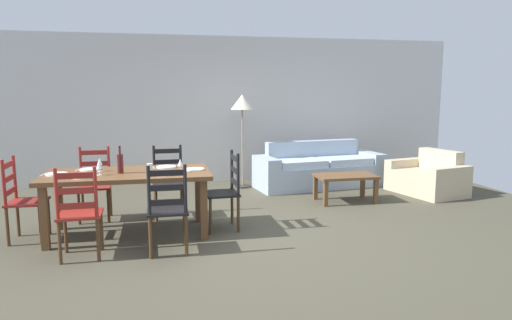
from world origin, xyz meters
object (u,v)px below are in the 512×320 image
object	(u,v)px
dining_chair_head_west	(22,200)
standing_lamp	(242,108)
dining_chair_near_left	(79,213)
dining_chair_far_right	(169,181)
dining_chair_near_right	(168,209)
dining_chair_far_left	(95,184)
armchair_upholstered	(429,179)
coffee_cup_primary	(150,167)
wine_glass_far_left	(100,162)
coffee_table	(345,179)
dining_table	(128,180)
dining_chair_head_east	(226,191)
wine_glass_near_right	(180,163)
wine_glass_near_left	(99,166)
wine_bottle	(120,163)
couch	(318,170)

from	to	relation	value
dining_chair_head_west	standing_lamp	distance (m)	3.93
dining_chair_near_left	dining_chair_far_right	bearing A→B (deg)	58.44
dining_chair_near_right	dining_chair_far_right	distance (m)	1.52
dining_chair_far_left	armchair_upholstered	bearing A→B (deg)	5.41
coffee_cup_primary	armchair_upholstered	xyz separation A→B (m)	(4.51, 1.24, -0.55)
dining_chair_far_left	standing_lamp	distance (m)	2.96
dining_chair_far_right	wine_glass_far_left	size ratio (longest dim) A/B	5.96
dining_chair_far_right	standing_lamp	distance (m)	2.33
dining_chair_far_left	coffee_table	bearing A→B (deg)	3.65
dining_table	dining_chair_head_east	distance (m)	1.17
standing_lamp	dining_chair_far_right	bearing A→B (deg)	-128.37
dining_chair_far_right	standing_lamp	xyz separation A→B (m)	(1.32, 1.67, 0.93)
dining_chair_near_left	coffee_table	distance (m)	4.00
dining_chair_head_east	wine_glass_near_right	bearing A→B (deg)	-167.95
dining_chair_far_left	wine_glass_near_left	size ratio (longest dim) A/B	5.96
dining_chair_near_left	wine_glass_far_left	size ratio (longest dim) A/B	5.96
dining_chair_head_west	coffee_cup_primary	bearing A→B (deg)	1.49
dining_chair_far_right	wine_bottle	xyz separation A→B (m)	(-0.55, -0.79, 0.39)
dining_chair_head_east	wine_glass_near_left	bearing A→B (deg)	-174.76
dining_chair_near_right	dining_chair_head_west	world-z (taller)	same
standing_lamp	couch	bearing A→B (deg)	-7.86
dining_chair_near_right	armchair_upholstered	world-z (taller)	dining_chair_near_right
dining_table	dining_chair_near_right	xyz separation A→B (m)	(0.44, -0.77, -0.19)
wine_glass_far_left	wine_bottle	bearing A→B (deg)	-35.69
dining_table	wine_glass_near_right	world-z (taller)	wine_glass_near_right
dining_chair_head_east	wine_glass_near_right	distance (m)	0.68
dining_chair_near_left	dining_chair_head_west	bearing A→B (deg)	134.20
dining_chair_near_right	armchair_upholstered	size ratio (longest dim) A/B	0.73
dining_table	dining_chair_near_left	distance (m)	0.88
dining_chair_near_left	dining_chair_near_right	size ratio (longest dim) A/B	1.00
wine_glass_far_left	armchair_upholstered	xyz separation A→B (m)	(5.09, 1.15, -0.61)
dining_chair_head_west	wine_glass_near_left	distance (m)	0.96
dining_chair_far_left	dining_chair_head_west	distance (m)	1.03
dining_table	standing_lamp	world-z (taller)	standing_lamp
couch	armchair_upholstered	distance (m)	1.88
wine_bottle	couch	bearing A→B (deg)	35.26
dining_chair_head_west	couch	distance (m)	4.85
dining_chair_head_east	wine_bottle	size ratio (longest dim) A/B	3.04
dining_chair_head_east	coffee_cup_primary	xyz separation A→B (m)	(-0.90, 0.06, 0.32)
dining_chair_head_east	armchair_upholstered	world-z (taller)	dining_chair_head_east
standing_lamp	dining_chair_far_left	bearing A→B (deg)	-144.45
dining_chair_far_left	wine_bottle	size ratio (longest dim) A/B	3.04
dining_chair_far_left	couch	world-z (taller)	dining_chair_far_left
dining_chair_head_east	standing_lamp	xyz separation A→B (m)	(0.65, 2.43, 0.93)
dining_chair_far_left	wine_glass_near_left	distance (m)	1.02
dining_chair_near_right	coffee_cup_primary	xyz separation A→B (m)	(-0.18, 0.82, 0.32)
dining_table	dining_chair_near_right	distance (m)	0.91
dining_chair_near_right	dining_chair_far_left	xyz separation A→B (m)	(-0.92, 1.56, 0.00)
wine_glass_far_left	dining_chair_head_west	bearing A→B (deg)	-171.46
dining_chair_near_left	dining_chair_near_right	xyz separation A→B (m)	(0.87, -0.03, 0.00)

